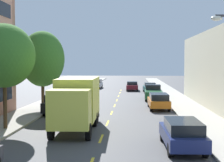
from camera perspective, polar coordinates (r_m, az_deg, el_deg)
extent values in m
plane|color=#424244|center=(37.33, 0.69, -3.63)|extent=(160.00, 160.00, 0.00)
cube|color=#A39E93|center=(36.39, -10.73, -3.75)|extent=(3.20, 120.00, 0.14)
cube|color=#A39E93|center=(35.70, 12.02, -3.89)|extent=(3.20, 120.00, 0.14)
cube|color=yellow|center=(19.60, -1.85, -9.73)|extent=(0.14, 2.20, 0.01)
cube|color=yellow|center=(24.49, -0.77, -7.15)|extent=(0.14, 2.20, 0.01)
cube|color=yellow|center=(29.41, -0.06, -5.43)|extent=(0.14, 2.20, 0.01)
cube|color=yellow|center=(34.35, 0.45, -4.20)|extent=(0.14, 2.20, 0.01)
cube|color=yellow|center=(39.31, 0.82, -3.29)|extent=(0.14, 2.20, 0.01)
cube|color=yellow|center=(44.28, 1.12, -2.58)|extent=(0.14, 2.20, 0.01)
cube|color=yellow|center=(49.26, 1.35, -2.01)|extent=(0.14, 2.20, 0.01)
cube|color=yellow|center=(54.24, 1.54, -1.54)|extent=(0.14, 2.20, 0.01)
cube|color=#E19B83|center=(27.62, -18.34, 6.10)|extent=(0.55, 3.64, 8.50)
cube|color=#1E232D|center=(27.57, -17.64, -2.04)|extent=(0.04, 2.77, 1.10)
cube|color=#1E232D|center=(27.48, -17.75, 4.76)|extent=(0.04, 2.77, 1.10)
cube|color=#1E232D|center=(27.78, -17.86, 11.51)|extent=(0.04, 2.77, 1.10)
cylinder|color=#47331E|center=(22.72, -17.71, -3.74)|extent=(0.24, 0.24, 3.14)
ellipsoid|color=#387028|center=(22.57, -17.83, 4.13)|extent=(3.91, 3.91, 4.10)
cylinder|color=#47331E|center=(31.44, -11.66, -2.23)|extent=(0.29, 0.29, 2.69)
ellipsoid|color=#387028|center=(31.32, -11.72, 3.70)|extent=(4.01, 4.01, 5.07)
ellipsoid|color=silver|center=(13.91, 17.34, 10.14)|extent=(0.44, 0.28, 0.20)
cube|color=#D8D84C|center=(22.77, -5.67, -2.84)|extent=(2.52, 5.28, 2.70)
cube|color=#D8D84C|center=(19.11, -7.20, -4.73)|extent=(2.35, 1.95, 2.20)
cube|color=black|center=(18.17, -7.67, -3.60)|extent=(2.02, 0.13, 0.97)
cube|color=black|center=(25.47, -4.88, -5.79)|extent=(2.40, 0.21, 0.24)
cylinder|color=black|center=(19.47, -10.31, -8.43)|extent=(0.30, 0.97, 0.96)
cylinder|color=black|center=(19.13, -4.03, -8.59)|extent=(0.30, 0.97, 0.96)
cylinder|color=black|center=(24.52, -7.67, -6.03)|extent=(0.30, 0.97, 0.96)
cylinder|color=black|center=(24.25, -2.70, -6.11)|extent=(0.30, 0.97, 0.96)
cylinder|color=black|center=(23.45, -8.13, -6.45)|extent=(0.30, 0.97, 0.96)
cylinder|color=black|center=(23.17, -2.93, -6.54)|extent=(0.30, 0.97, 0.96)
cube|color=#7A9EC6|center=(37.85, -6.01, -2.58)|extent=(1.85, 4.71, 0.62)
cube|color=black|center=(38.17, -5.93, -1.65)|extent=(1.62, 2.83, 0.55)
cylinder|color=black|center=(36.45, -7.65, -3.30)|extent=(0.22, 0.66, 0.66)
cylinder|color=black|center=(36.19, -5.15, -3.33)|extent=(0.22, 0.66, 0.66)
cylinder|color=black|center=(39.58, -6.79, -2.79)|extent=(0.22, 0.66, 0.66)
cylinder|color=black|center=(39.34, -4.49, -2.81)|extent=(0.22, 0.66, 0.66)
cube|color=orange|center=(32.09, 7.89, -3.60)|extent=(1.89, 4.73, 0.62)
cube|color=black|center=(31.65, 7.96, -2.63)|extent=(1.64, 2.84, 0.55)
cylinder|color=black|center=(33.78, 8.99, -3.81)|extent=(0.23, 0.66, 0.66)
cylinder|color=black|center=(33.64, 6.28, -3.82)|extent=(0.23, 0.66, 0.66)
cylinder|color=black|center=(30.63, 9.66, -4.52)|extent=(0.23, 0.66, 0.66)
cylinder|color=black|center=(30.48, 6.66, -4.53)|extent=(0.23, 0.66, 0.66)
cube|color=#B2B5BA|center=(58.18, -2.71, -0.61)|extent=(1.96, 4.75, 0.62)
cube|color=black|center=(58.52, -2.66, -0.01)|extent=(1.68, 2.87, 0.55)
cylinder|color=black|center=(56.74, -3.73, -1.02)|extent=(0.24, 0.67, 0.66)
cylinder|color=black|center=(56.52, -2.13, -1.03)|extent=(0.24, 0.67, 0.66)
cylinder|color=black|center=(59.89, -3.26, -0.80)|extent=(0.24, 0.67, 0.66)
cylinder|color=black|center=(59.68, -1.74, -0.81)|extent=(0.24, 0.67, 0.66)
cube|color=navy|center=(17.63, 11.77, -9.12)|extent=(1.93, 4.74, 0.62)
cube|color=black|center=(17.15, 12.00, -7.47)|extent=(1.67, 2.86, 0.55)
cylinder|color=black|center=(19.38, 13.31, -8.97)|extent=(0.24, 0.67, 0.66)
cylinder|color=black|center=(19.13, 8.55, -9.08)|extent=(0.24, 0.67, 0.66)
cylinder|color=black|center=(16.34, 15.55, -11.26)|extent=(0.24, 0.67, 0.66)
cylinder|color=black|center=(16.04, 9.87, -11.46)|extent=(0.24, 0.67, 0.66)
cube|color=#195B60|center=(50.05, 6.41, -1.23)|extent=(1.90, 4.54, 0.60)
cube|color=black|center=(49.79, 6.44, -0.62)|extent=(1.63, 2.20, 0.50)
cylinder|color=black|center=(51.66, 7.16, -1.43)|extent=(0.24, 0.66, 0.66)
cylinder|color=black|center=(51.54, 5.41, -1.43)|extent=(0.24, 0.66, 0.66)
cylinder|color=black|center=(48.62, 7.48, -1.71)|extent=(0.24, 0.66, 0.66)
cylinder|color=black|center=(48.50, 5.62, -1.71)|extent=(0.24, 0.66, 0.66)
cube|color=#194C28|center=(39.95, 7.03, -2.16)|extent=(2.14, 5.35, 0.80)
cube|color=black|center=(41.06, 6.97, -1.04)|extent=(1.80, 1.64, 0.60)
cylinder|color=black|center=(41.82, 8.15, -2.49)|extent=(0.24, 0.67, 0.66)
cylinder|color=black|center=(41.76, 5.71, -2.48)|extent=(0.24, 0.67, 0.66)
cylinder|color=black|center=(38.24, 8.45, -3.01)|extent=(0.24, 0.67, 0.66)
cylinder|color=black|center=(38.18, 5.78, -3.00)|extent=(0.24, 0.67, 0.66)
cube|color=black|center=(29.60, -8.75, -3.99)|extent=(2.10, 5.34, 0.80)
cube|color=black|center=(28.39, -9.30, -2.87)|extent=(1.79, 1.62, 0.60)
cylinder|color=black|center=(28.14, -11.36, -5.20)|extent=(0.23, 0.66, 0.66)
cylinder|color=black|center=(27.71, -7.80, -5.30)|extent=(0.23, 0.66, 0.66)
cylinder|color=black|center=(31.59, -9.57, -4.29)|extent=(0.23, 0.66, 0.66)
cylinder|color=black|center=(31.21, -6.39, -4.35)|extent=(0.23, 0.66, 0.66)
cube|color=maroon|center=(53.29, 3.44, -0.96)|extent=(1.80, 4.50, 0.60)
cube|color=black|center=(53.03, 3.45, -0.38)|extent=(1.58, 2.16, 0.50)
cylinder|color=black|center=(54.84, 4.27, -1.16)|extent=(0.22, 0.66, 0.66)
cylinder|color=black|center=(54.84, 2.62, -1.15)|extent=(0.22, 0.66, 0.66)
cylinder|color=black|center=(51.79, 4.32, -1.41)|extent=(0.22, 0.66, 0.66)
cylinder|color=black|center=(51.79, 2.57, -1.40)|extent=(0.22, 0.66, 0.66)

